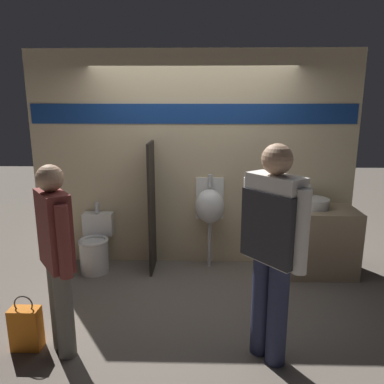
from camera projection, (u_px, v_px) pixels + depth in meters
name	position (u px, v px, depth m)	size (l,w,h in m)	color
ground_plane	(192.00, 281.00, 4.47)	(16.00, 16.00, 0.00)	#70665B
display_wall	(193.00, 160.00, 4.73)	(4.08, 0.07, 2.70)	beige
sink_counter	(315.00, 241.00, 4.61)	(0.95, 0.58, 0.82)	tan
sink_basin	(312.00, 203.00, 4.56)	(0.40, 0.40, 0.26)	white
cell_phone	(296.00, 211.00, 4.41)	(0.07, 0.14, 0.01)	#B7B7BC
divider_near_counter	(152.00, 208.00, 4.61)	(0.03, 0.48, 1.62)	#28231E
urinal_near_counter	(210.00, 206.00, 4.69)	(0.37, 0.31, 1.19)	silver
toilet	(95.00, 247.00, 4.70)	(0.38, 0.53, 0.84)	white
person_in_vest	(273.00, 240.00, 2.90)	(0.47, 0.51, 1.79)	#282D4C
person_with_lanyard	(57.00, 253.00, 3.01)	(0.39, 0.47, 1.62)	#666056
shopping_bag	(26.00, 328.00, 3.20)	(0.25, 0.14, 0.50)	orange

